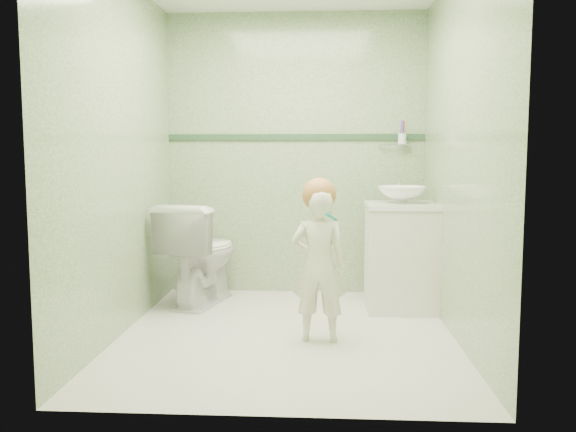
{
  "coord_description": "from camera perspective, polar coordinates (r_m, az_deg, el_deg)",
  "views": [
    {
      "loc": [
        0.23,
        -3.8,
        1.19
      ],
      "look_at": [
        0.0,
        0.15,
        0.78
      ],
      "focal_mm": 36.44,
      "sensor_mm": 36.0,
      "label": 1
    }
  ],
  "objects": [
    {
      "name": "toddler",
      "position": [
        3.75,
        3.02,
        -4.89
      ],
      "size": [
        0.36,
        0.24,
        0.98
      ],
      "primitive_type": "imported",
      "rotation": [
        0.0,
        0.0,
        3.11
      ],
      "color": "beige",
      "rests_on": "ground"
    },
    {
      "name": "teal_toothbrush",
      "position": [
        3.57,
        4.16,
        -0.03
      ],
      "size": [
        0.11,
        0.13,
        0.08
      ],
      "color": "#098B80",
      "rests_on": "toddler"
    },
    {
      "name": "toilet",
      "position": [
        4.76,
        -8.49,
        -3.6
      ],
      "size": [
        0.64,
        0.89,
        0.82
      ],
      "primitive_type": "imported",
      "rotation": [
        0.0,
        0.0,
        2.9
      ],
      "color": "white",
      "rests_on": "ground"
    },
    {
      "name": "counter",
      "position": [
        4.56,
        11.01,
        1.02
      ],
      "size": [
        0.54,
        0.52,
        0.04
      ],
      "primitive_type": "cube",
      "color": "white",
      "rests_on": "vanity"
    },
    {
      "name": "faucet",
      "position": [
        4.73,
        10.75,
        3.18
      ],
      "size": [
        0.03,
        0.13,
        0.18
      ],
      "color": "silver",
      "rests_on": "counter"
    },
    {
      "name": "trim_stripe",
      "position": [
        5.05,
        0.73,
        7.71
      ],
      "size": [
        2.2,
        0.02,
        0.05
      ],
      "primitive_type": "cube",
      "color": "#2B4C2F",
      "rests_on": "room_shell"
    },
    {
      "name": "vanity",
      "position": [
        4.61,
        10.91,
        -4.07
      ],
      "size": [
        0.52,
        0.5,
        0.8
      ],
      "primitive_type": "cube",
      "color": "silver",
      "rests_on": "ground"
    },
    {
      "name": "basin",
      "position": [
        4.55,
        11.03,
        2.07
      ],
      "size": [
        0.37,
        0.37,
        0.13
      ],
      "primitive_type": "imported",
      "color": "white",
      "rests_on": "counter"
    },
    {
      "name": "cup_holder",
      "position": [
        5.03,
        10.99,
        7.39
      ],
      "size": [
        0.26,
        0.07,
        0.21
      ],
      "color": "silver",
      "rests_on": "room_shell"
    },
    {
      "name": "room_shell",
      "position": [
        3.81,
        -0.13,
        6.07
      ],
      "size": [
        2.5,
        2.54,
        2.4
      ],
      "color": "gray",
      "rests_on": "ground"
    },
    {
      "name": "ground",
      "position": [
        3.99,
        -0.13,
        -11.44
      ],
      "size": [
        2.5,
        2.5,
        0.0
      ],
      "primitive_type": "plane",
      "color": "silver",
      "rests_on": "ground"
    },
    {
      "name": "hair_cap",
      "position": [
        3.71,
        3.06,
        2.07
      ],
      "size": [
        0.22,
        0.22,
        0.22
      ],
      "primitive_type": "sphere",
      "color": "#B7743D",
      "rests_on": "toddler"
    }
  ]
}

